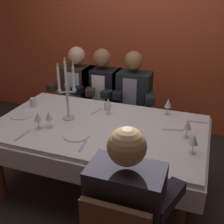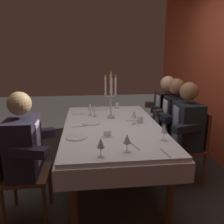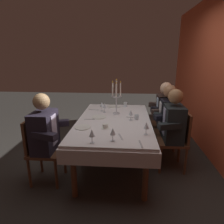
% 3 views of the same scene
% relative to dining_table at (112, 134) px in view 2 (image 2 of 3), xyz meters
% --- Properties ---
extents(ground_plane, '(12.00, 12.00, 0.00)m').
position_rel_dining_table_xyz_m(ground_plane, '(0.00, 0.00, -0.62)').
color(ground_plane, '#2E2B28').
extents(dining_table, '(1.94, 1.14, 0.74)m').
position_rel_dining_table_xyz_m(dining_table, '(0.00, 0.00, 0.00)').
color(dining_table, white).
rests_on(dining_table, ground_plane).
extents(candelabra, '(0.15, 0.17, 0.59)m').
position_rel_dining_table_xyz_m(candelabra, '(-0.31, 0.02, 0.38)').
color(candelabra, silver).
rests_on(candelabra, dining_table).
extents(dinner_plate_0, '(0.24, 0.24, 0.01)m').
position_rel_dining_table_xyz_m(dinner_plate_0, '(-0.78, -0.06, 0.13)').
color(dinner_plate_0, white).
rests_on(dinner_plate_0, dining_table).
extents(dinner_plate_1, '(0.22, 0.22, 0.01)m').
position_rel_dining_table_xyz_m(dinner_plate_1, '(0.38, -0.40, 0.13)').
color(dinner_plate_1, white).
rests_on(dinner_plate_1, dining_table).
extents(dinner_plate_2, '(0.23, 0.23, 0.01)m').
position_rel_dining_table_xyz_m(dinner_plate_2, '(-0.10, -0.25, 0.13)').
color(dinner_plate_2, white).
rests_on(dinner_plate_2, dining_table).
extents(wine_glass_0, '(0.07, 0.07, 0.16)m').
position_rel_dining_table_xyz_m(wine_glass_0, '(0.77, 0.04, 0.23)').
color(wine_glass_0, silver).
rests_on(wine_glass_0, dining_table).
extents(wine_glass_1, '(0.07, 0.07, 0.16)m').
position_rel_dining_table_xyz_m(wine_glass_1, '(0.55, 0.44, 0.24)').
color(wine_glass_1, silver).
rests_on(wine_glass_1, dining_table).
extents(wine_glass_2, '(0.07, 0.07, 0.16)m').
position_rel_dining_table_xyz_m(wine_glass_2, '(0.00, 0.26, 0.23)').
color(wine_glass_2, silver).
rests_on(wine_glass_2, dining_table).
extents(wine_glass_3, '(0.07, 0.07, 0.16)m').
position_rel_dining_table_xyz_m(wine_glass_3, '(-0.39, -0.19, 0.24)').
color(wine_glass_3, silver).
rests_on(wine_glass_3, dining_table).
extents(wine_glass_4, '(0.07, 0.07, 0.16)m').
position_rel_dining_table_xyz_m(wine_glass_4, '(0.84, -0.19, 0.23)').
color(wine_glass_4, silver).
rests_on(wine_glass_4, dining_table).
extents(wine_glass_5, '(0.07, 0.07, 0.16)m').
position_rel_dining_table_xyz_m(wine_glass_5, '(-0.47, -0.24, 0.23)').
color(wine_glass_5, silver).
rests_on(wine_glass_5, dining_table).
extents(water_tumbler_0, '(0.06, 0.06, 0.08)m').
position_rel_dining_table_xyz_m(water_tumbler_0, '(-0.05, 0.35, 0.16)').
color(water_tumbler_0, silver).
rests_on(water_tumbler_0, dining_table).
extents(water_tumbler_1, '(0.07, 0.07, 0.09)m').
position_rel_dining_table_xyz_m(water_tumbler_1, '(-0.80, 0.17, 0.16)').
color(water_tumbler_1, silver).
rests_on(water_tumbler_1, dining_table).
extents(coffee_cup_0, '(0.13, 0.12, 0.06)m').
position_rel_dining_table_xyz_m(coffee_cup_0, '(0.37, -0.09, 0.15)').
color(coffee_cup_0, white).
rests_on(coffee_cup_0, dining_table).
extents(knife_0, '(0.03, 0.19, 0.01)m').
position_rel_dining_table_xyz_m(knife_0, '(-0.53, -0.40, 0.12)').
color(knife_0, '#B7B7BC').
rests_on(knife_0, dining_table).
extents(knife_1, '(0.19, 0.04, 0.01)m').
position_rel_dining_table_xyz_m(knife_1, '(0.84, 0.36, 0.12)').
color(knife_1, '#B7B7BC').
rests_on(knife_1, dining_table).
extents(knife_2, '(0.19, 0.07, 0.01)m').
position_rel_dining_table_xyz_m(knife_2, '(0.65, 0.13, 0.12)').
color(knife_2, '#B7B7BC').
rests_on(knife_2, dining_table).
extents(fork_3, '(0.06, 0.17, 0.01)m').
position_rel_dining_table_xyz_m(fork_3, '(-0.13, 0.27, 0.12)').
color(fork_3, '#B7B7BC').
rests_on(fork_3, dining_table).
extents(fork_4, '(0.04, 0.17, 0.01)m').
position_rel_dining_table_xyz_m(fork_4, '(0.02, -0.38, 0.12)').
color(fork_4, '#B7B7BC').
rests_on(fork_4, dining_table).
extents(seated_diner_0, '(0.63, 0.48, 1.24)m').
position_rel_dining_table_xyz_m(seated_diner_0, '(-0.63, 0.89, 0.11)').
color(seated_diner_0, brown).
rests_on(seated_diner_0, ground_plane).
extents(seated_diner_1, '(0.63, 0.48, 1.24)m').
position_rel_dining_table_xyz_m(seated_diner_1, '(-0.31, 0.89, 0.11)').
color(seated_diner_1, brown).
rests_on(seated_diner_1, ground_plane).
extents(seated_diner_2, '(0.63, 0.48, 1.24)m').
position_rel_dining_table_xyz_m(seated_diner_2, '(0.07, 0.89, 0.11)').
color(seated_diner_2, brown).
rests_on(seated_diner_2, ground_plane).
extents(seated_diner_3, '(0.63, 0.48, 1.24)m').
position_rel_dining_table_xyz_m(seated_diner_3, '(0.53, -0.89, 0.11)').
color(seated_diner_3, brown).
rests_on(seated_diner_3, ground_plane).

